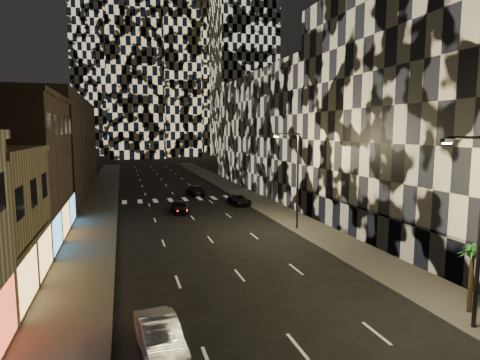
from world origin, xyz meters
TOP-DOWN VIEW (x-y plane):
  - sidewalk_left at (-10.00, 50.00)m, footprint 4.00×120.00m
  - sidewalk_right at (10.00, 50.00)m, footprint 4.00×120.00m
  - curb_left at (-7.90, 50.00)m, footprint 0.20×120.00m
  - curb_right at (7.90, 50.00)m, footprint 0.20×120.00m
  - retail_filler_left at (-17.00, 60.00)m, footprint 10.00×40.00m
  - midrise_right at (20.00, 24.50)m, footprint 16.00×25.00m
  - midrise_base at (12.30, 24.50)m, footprint 0.60×25.00m
  - midrise_filler_right at (20.00, 57.00)m, footprint 16.00×40.00m
  - tower_right_mid at (35.00, 135.00)m, footprint 20.00×20.00m
  - tower_center_low at (-2.00, 140.00)m, footprint 18.00×18.00m
  - streetlight_near at (8.35, 10.00)m, footprint 2.55×0.25m
  - streetlight_far at (8.35, 30.00)m, footprint 2.55×0.25m
  - car_silver_parked at (-5.80, 12.12)m, footprint 2.06×4.65m
  - car_dark_midlane at (-0.95, 41.11)m, footprint 1.69×4.13m
  - car_dark_oncoming at (3.07, 53.23)m, footprint 2.34×5.08m
  - car_dark_rightlane at (7.00, 43.88)m, footprint 2.26×4.57m
  - palm_tree at (9.68, 11.31)m, footprint 1.80×1.77m

SIDE VIEW (x-z plane):
  - sidewalk_left at x=-10.00m, z-range 0.00..0.15m
  - sidewalk_right at x=10.00m, z-range 0.00..0.15m
  - curb_left at x=-7.90m, z-range 0.00..0.15m
  - curb_right at x=7.90m, z-range 0.00..0.15m
  - car_dark_rightlane at x=7.00m, z-range 0.00..1.25m
  - car_dark_midlane at x=-0.95m, z-range 0.00..1.40m
  - car_dark_oncoming at x=3.07m, z-range 0.00..1.44m
  - car_silver_parked at x=-5.80m, z-range 0.00..1.48m
  - midrise_base at x=12.30m, z-range 0.00..3.00m
  - palm_tree at x=9.68m, z-range 1.30..4.82m
  - streetlight_near at x=8.35m, z-range 0.85..9.85m
  - streetlight_far at x=8.35m, z-range 0.85..9.85m
  - retail_filler_left at x=-17.00m, z-range 0.00..14.00m
  - midrise_filler_right at x=20.00m, z-range 0.00..18.00m
  - midrise_right at x=20.00m, z-range 0.00..22.00m
  - tower_center_low at x=-2.00m, z-range 0.00..95.00m
  - tower_right_mid at x=35.00m, z-range 0.00..100.00m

